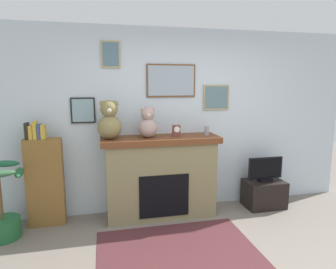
% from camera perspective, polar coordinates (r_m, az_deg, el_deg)
% --- Properties ---
extents(back_wall, '(5.20, 0.15, 2.60)m').
position_cam_1_polar(back_wall, '(4.33, 2.82, 2.81)').
color(back_wall, silver).
rests_on(back_wall, ground_plane).
extents(fireplace, '(1.60, 0.53, 1.12)m').
position_cam_1_polar(fireplace, '(4.12, -1.43, -8.07)').
color(fireplace, olive).
rests_on(fireplace, ground_plane).
extents(bookshelf, '(0.45, 0.16, 1.37)m').
position_cam_1_polar(bookshelf, '(4.14, -22.81, -8.05)').
color(bookshelf, brown).
rests_on(bookshelf, ground_plane).
extents(potted_plant, '(0.60, 0.59, 0.94)m').
position_cam_1_polar(potted_plant, '(4.10, -29.54, -12.91)').
color(potted_plant, '#1E592D').
rests_on(potted_plant, ground_plane).
extents(tv_stand, '(0.57, 0.40, 0.40)m').
position_cam_1_polar(tv_stand, '(4.73, 18.09, -10.85)').
color(tv_stand, black).
rests_on(tv_stand, ground_plane).
extents(television, '(0.54, 0.14, 0.36)m').
position_cam_1_polar(television, '(4.62, 18.34, -6.52)').
color(television, black).
rests_on(television, tv_stand).
extents(area_rug, '(1.76, 1.16, 0.01)m').
position_cam_1_polar(area_rug, '(3.53, 1.73, -21.30)').
color(area_rug, '#4B2428').
rests_on(area_rug, ground_plane).
extents(candle_jar, '(0.06, 0.06, 0.12)m').
position_cam_1_polar(candle_jar, '(4.13, 7.51, 0.73)').
color(candle_jar, gray).
rests_on(candle_jar, fireplace).
extents(mantel_clock, '(0.10, 0.08, 0.15)m').
position_cam_1_polar(mantel_clock, '(4.00, 1.63, 0.74)').
color(mantel_clock, brown).
rests_on(mantel_clock, fireplace).
extents(teddy_bear_cream, '(0.31, 0.31, 0.50)m').
position_cam_1_polar(teddy_bear_cream, '(3.86, -11.30, 2.46)').
color(teddy_bear_cream, olive).
rests_on(teddy_bear_cream, fireplace).
extents(teddy_bear_grey, '(0.26, 0.26, 0.41)m').
position_cam_1_polar(teddy_bear_grey, '(3.91, -3.93, 2.11)').
color(teddy_bear_grey, '#A98C86').
rests_on(teddy_bear_grey, fireplace).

